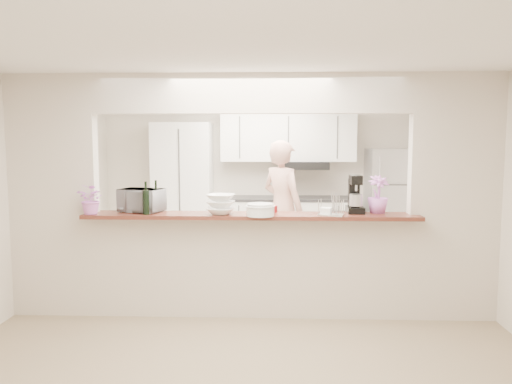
{
  "coord_description": "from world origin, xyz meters",
  "views": [
    {
      "loc": [
        0.24,
        -5.07,
        1.84
      ],
      "look_at": [
        0.04,
        0.3,
        1.28
      ],
      "focal_mm": 35.0,
      "sensor_mm": 36.0,
      "label": 1
    }
  ],
  "objects_px": {
    "refrigerator": "(391,204)",
    "toaster_oven": "(141,200)",
    "person": "(282,208)",
    "stand_mixer": "(355,196)"
  },
  "relations": [
    {
      "from": "refrigerator",
      "to": "toaster_oven",
      "type": "distance_m",
      "value": 4.14
    },
    {
      "from": "toaster_oven",
      "to": "person",
      "type": "bearing_deg",
      "value": 62.32
    },
    {
      "from": "toaster_oven",
      "to": "person",
      "type": "xyz_separation_m",
      "value": [
        1.5,
        1.59,
        -0.3
      ]
    },
    {
      "from": "person",
      "to": "toaster_oven",
      "type": "bearing_deg",
      "value": 91.29
    },
    {
      "from": "toaster_oven",
      "to": "stand_mixer",
      "type": "relative_size",
      "value": 1.11
    },
    {
      "from": "stand_mixer",
      "to": "person",
      "type": "bearing_deg",
      "value": 114.58
    },
    {
      "from": "stand_mixer",
      "to": "refrigerator",
      "type": "bearing_deg",
      "value": 69.2
    },
    {
      "from": "refrigerator",
      "to": "stand_mixer",
      "type": "distance_m",
      "value": 2.8
    },
    {
      "from": "refrigerator",
      "to": "stand_mixer",
      "type": "xyz_separation_m",
      "value": [
        -0.98,
        -2.59,
        0.41
      ]
    },
    {
      "from": "refrigerator",
      "to": "person",
      "type": "bearing_deg",
      "value": -149.19
    }
  ]
}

